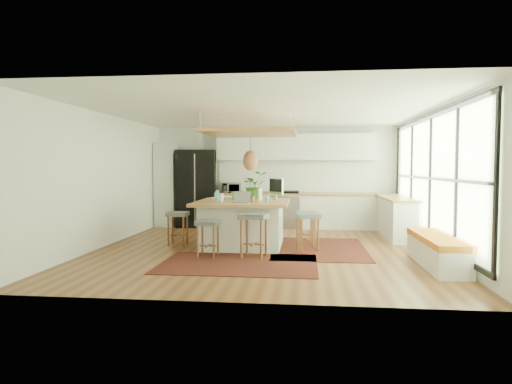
# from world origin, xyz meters

# --- Properties ---
(floor) EXTENTS (7.00, 7.00, 0.00)m
(floor) POSITION_xyz_m (0.00, 0.00, 0.00)
(floor) COLOR #532D17
(floor) RESTS_ON ground
(ceiling) EXTENTS (7.00, 7.00, 0.00)m
(ceiling) POSITION_xyz_m (0.00, 0.00, 2.70)
(ceiling) COLOR white
(ceiling) RESTS_ON ground
(wall_back) EXTENTS (6.50, 0.00, 6.50)m
(wall_back) POSITION_xyz_m (0.00, 3.50, 1.35)
(wall_back) COLOR silver
(wall_back) RESTS_ON ground
(wall_front) EXTENTS (6.50, 0.00, 6.50)m
(wall_front) POSITION_xyz_m (0.00, -3.50, 1.35)
(wall_front) COLOR silver
(wall_front) RESTS_ON ground
(wall_left) EXTENTS (0.00, 7.00, 7.00)m
(wall_left) POSITION_xyz_m (-3.25, 0.00, 1.35)
(wall_left) COLOR silver
(wall_left) RESTS_ON ground
(wall_right) EXTENTS (0.00, 7.00, 7.00)m
(wall_right) POSITION_xyz_m (3.25, 0.00, 1.35)
(wall_right) COLOR silver
(wall_right) RESTS_ON ground
(window_wall) EXTENTS (0.10, 6.20, 2.60)m
(window_wall) POSITION_xyz_m (3.22, 0.00, 1.40)
(window_wall) COLOR black
(window_wall) RESTS_ON wall_right
(pantry) EXTENTS (0.55, 0.60, 2.25)m
(pantry) POSITION_xyz_m (-2.95, 3.18, 1.12)
(pantry) COLOR silver
(pantry) RESTS_ON floor
(back_counter_base) EXTENTS (4.20, 0.60, 0.88)m
(back_counter_base) POSITION_xyz_m (0.55, 3.18, 0.44)
(back_counter_base) COLOR silver
(back_counter_base) RESTS_ON floor
(back_counter_top) EXTENTS (4.24, 0.64, 0.05)m
(back_counter_top) POSITION_xyz_m (0.55, 3.18, 0.90)
(back_counter_top) COLOR #946134
(back_counter_top) RESTS_ON back_counter_base
(backsplash) EXTENTS (4.20, 0.02, 0.80)m
(backsplash) POSITION_xyz_m (0.55, 3.48, 1.35)
(backsplash) COLOR white
(backsplash) RESTS_ON wall_back
(upper_cabinets) EXTENTS (4.20, 0.34, 0.70)m
(upper_cabinets) POSITION_xyz_m (0.55, 3.32, 2.15)
(upper_cabinets) COLOR silver
(upper_cabinets) RESTS_ON wall_back
(range) EXTENTS (0.76, 0.62, 1.00)m
(range) POSITION_xyz_m (0.30, 3.18, 0.50)
(range) COLOR #A5A5AA
(range) RESTS_ON floor
(right_counter_base) EXTENTS (0.60, 2.50, 0.88)m
(right_counter_base) POSITION_xyz_m (2.93, 2.00, 0.44)
(right_counter_base) COLOR silver
(right_counter_base) RESTS_ON floor
(right_counter_top) EXTENTS (0.64, 2.54, 0.05)m
(right_counter_top) POSITION_xyz_m (2.93, 2.00, 0.90)
(right_counter_top) COLOR #946134
(right_counter_top) RESTS_ON right_counter_base
(window_bench) EXTENTS (0.52, 2.00, 0.50)m
(window_bench) POSITION_xyz_m (2.95, -1.20, 0.25)
(window_bench) COLOR silver
(window_bench) RESTS_ON floor
(ceiling_panel) EXTENTS (1.86, 1.86, 0.80)m
(ceiling_panel) POSITION_xyz_m (-0.30, 0.40, 2.05)
(ceiling_panel) COLOR #946134
(ceiling_panel) RESTS_ON ceiling
(rug_near) EXTENTS (2.60, 1.80, 0.01)m
(rug_near) POSITION_xyz_m (-0.29, -1.38, 0.01)
(rug_near) COLOR black
(rug_near) RESTS_ON floor
(rug_right) EXTENTS (1.80, 2.60, 0.01)m
(rug_right) POSITION_xyz_m (1.10, 0.17, 0.01)
(rug_right) COLOR black
(rug_right) RESTS_ON floor
(fridge) EXTENTS (1.13, 0.93, 2.07)m
(fridge) POSITION_xyz_m (-2.12, 3.20, 0.93)
(fridge) COLOR black
(fridge) RESTS_ON floor
(island) EXTENTS (1.85, 1.85, 0.93)m
(island) POSITION_xyz_m (-0.44, 0.26, 0.47)
(island) COLOR #946134
(island) RESTS_ON floor
(stool_near_left) EXTENTS (0.41, 0.41, 0.66)m
(stool_near_left) POSITION_xyz_m (-0.92, -0.87, 0.35)
(stool_near_left) COLOR #4A5152
(stool_near_left) RESTS_ON floor
(stool_near_right) EXTENTS (0.54, 0.54, 0.79)m
(stool_near_right) POSITION_xyz_m (-0.09, -0.86, 0.35)
(stool_near_right) COLOR #4A5152
(stool_near_right) RESTS_ON floor
(stool_right_front) EXTENTS (0.52, 0.52, 0.72)m
(stool_right_front) POSITION_xyz_m (0.86, -0.07, 0.35)
(stool_right_front) COLOR #4A5152
(stool_right_front) RESTS_ON floor
(stool_right_back) EXTENTS (0.49, 0.49, 0.70)m
(stool_right_back) POSITION_xyz_m (0.83, 0.57, 0.35)
(stool_right_back) COLOR #4A5152
(stool_right_back) RESTS_ON floor
(stool_left_side) EXTENTS (0.41, 0.41, 0.69)m
(stool_left_side) POSITION_xyz_m (-1.80, 0.25, 0.35)
(stool_left_side) COLOR #4A5152
(stool_left_side) RESTS_ON floor
(laptop) EXTENTS (0.38, 0.40, 0.24)m
(laptop) POSITION_xyz_m (-0.40, -0.28, 1.05)
(laptop) COLOR #A5A5AA
(laptop) RESTS_ON island
(monitor) EXTENTS (0.44, 0.50, 0.46)m
(monitor) POSITION_xyz_m (0.20, 0.71, 1.19)
(monitor) COLOR #A5A5AA
(monitor) RESTS_ON island
(microwave) EXTENTS (0.54, 0.40, 0.33)m
(microwave) POSITION_xyz_m (-1.16, 3.16, 1.09)
(microwave) COLOR #A5A5AA
(microwave) RESTS_ON back_counter_top
(island_plant) EXTENTS (0.75, 0.77, 0.46)m
(island_plant) POSITION_xyz_m (-0.28, 0.91, 1.16)
(island_plant) COLOR #1E4C19
(island_plant) RESTS_ON island
(island_bowl) EXTENTS (0.24, 0.24, 0.05)m
(island_bowl) POSITION_xyz_m (-1.06, 0.57, 0.95)
(island_bowl) COLOR white
(island_bowl) RESTS_ON island
(island_bottle_0) EXTENTS (0.07, 0.07, 0.19)m
(island_bottle_0) POSITION_xyz_m (-0.99, 0.36, 1.03)
(island_bottle_0) COLOR #2EA2BB
(island_bottle_0) RESTS_ON island
(island_bottle_1) EXTENTS (0.07, 0.07, 0.19)m
(island_bottle_1) POSITION_xyz_m (-0.84, 0.11, 1.03)
(island_bottle_1) COLOR white
(island_bottle_1) RESTS_ON island
(island_bottle_2) EXTENTS (0.07, 0.07, 0.19)m
(island_bottle_2) POSITION_xyz_m (-0.19, -0.04, 1.03)
(island_bottle_2) COLOR olive
(island_bottle_2) RESTS_ON island
(island_bottle_3) EXTENTS (0.07, 0.07, 0.19)m
(island_bottle_3) POSITION_xyz_m (-0.09, 0.31, 1.03)
(island_bottle_3) COLOR white
(island_bottle_3) RESTS_ON island
(island_bottle_4) EXTENTS (0.07, 0.07, 0.19)m
(island_bottle_4) POSITION_xyz_m (-0.64, 0.51, 1.03)
(island_bottle_4) COLOR #628851
(island_bottle_4) RESTS_ON island
(island_bottle_5) EXTENTS (0.07, 0.07, 0.19)m
(island_bottle_5) POSITION_xyz_m (0.06, 0.16, 1.03)
(island_bottle_5) COLOR #2EA2BB
(island_bottle_5) RESTS_ON island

